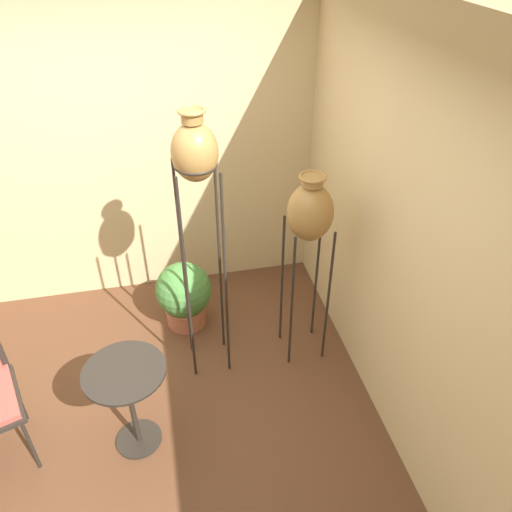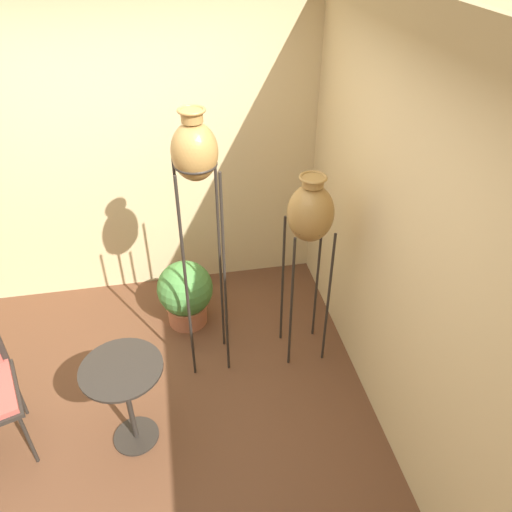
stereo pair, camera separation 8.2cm
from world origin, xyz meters
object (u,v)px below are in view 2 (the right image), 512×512
Objects in this scene: vase_stand_medium at (310,216)px; potted_plant at (186,293)px; side_table at (125,388)px; vase_stand_tall at (195,161)px.

potted_plant is (-0.90, 0.51, -0.96)m from vase_stand_medium.
vase_stand_medium is at bearing 24.50° from side_table.
vase_stand_medium is 1.41m from potted_plant.
vase_stand_medium is 2.25× the size of side_table.
vase_stand_tall is 2.95× the size of side_table.
vase_stand_medium is 1.67m from side_table.
vase_stand_tall reaches higher than vase_stand_medium.
vase_stand_tall is 0.89m from vase_stand_medium.
potted_plant is at bearing 68.22° from side_table.
potted_plant is (0.45, 1.12, -0.19)m from side_table.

